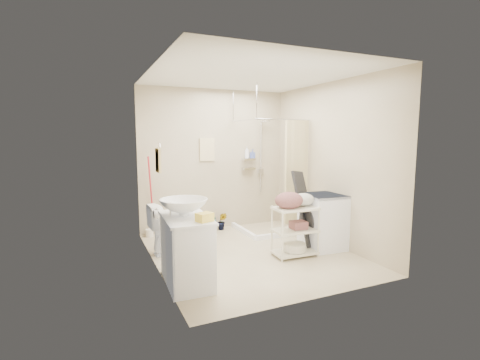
# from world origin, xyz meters

# --- Properties ---
(floor) EXTENTS (3.20, 3.20, 0.00)m
(floor) POSITION_xyz_m (0.00, 0.00, 0.00)
(floor) COLOR beige
(floor) RESTS_ON ground
(ceiling) EXTENTS (2.80, 3.20, 0.04)m
(ceiling) POSITION_xyz_m (0.00, 0.00, 2.60)
(ceiling) COLOR silver
(ceiling) RESTS_ON ground
(wall_back) EXTENTS (2.80, 0.04, 2.60)m
(wall_back) POSITION_xyz_m (0.00, 1.60, 1.30)
(wall_back) COLOR #B9AD8F
(wall_back) RESTS_ON ground
(wall_front) EXTENTS (2.80, 0.04, 2.60)m
(wall_front) POSITION_xyz_m (0.00, -1.60, 1.30)
(wall_front) COLOR #B9AD8F
(wall_front) RESTS_ON ground
(wall_left) EXTENTS (0.04, 3.20, 2.60)m
(wall_left) POSITION_xyz_m (-1.40, 0.00, 1.30)
(wall_left) COLOR #B9AD8F
(wall_left) RESTS_ON ground
(wall_right) EXTENTS (0.04, 3.20, 2.60)m
(wall_right) POSITION_xyz_m (1.40, 0.00, 1.30)
(wall_right) COLOR #B9AD8F
(wall_right) RESTS_ON ground
(vanity) EXTENTS (0.56, 0.95, 0.81)m
(vanity) POSITION_xyz_m (-1.16, -0.63, 0.41)
(vanity) COLOR white
(vanity) RESTS_ON ground
(sink) EXTENTS (0.61, 0.61, 0.20)m
(sink) POSITION_xyz_m (-1.16, -0.56, 0.91)
(sink) COLOR white
(sink) RESTS_ON vanity
(counter_basket) EXTENTS (0.21, 0.18, 0.10)m
(counter_basket) POSITION_xyz_m (-1.03, -0.95, 0.86)
(counter_basket) COLOR yellow
(counter_basket) RESTS_ON vanity
(floor_basket) EXTENTS (0.26, 0.22, 0.13)m
(floor_basket) POSITION_xyz_m (-1.08, -0.91, 0.06)
(floor_basket) COLOR gold
(floor_basket) RESTS_ON ground
(toilet) EXTENTS (0.75, 0.45, 0.75)m
(toilet) POSITION_xyz_m (-1.04, 0.51, 0.37)
(toilet) COLOR silver
(toilet) RESTS_ON ground
(mop) EXTENTS (0.16, 0.16, 1.40)m
(mop) POSITION_xyz_m (-1.25, 1.50, 0.70)
(mop) COLOR red
(mop) RESTS_ON ground
(potted_plant_a) EXTENTS (0.19, 0.17, 0.29)m
(potted_plant_a) POSITION_xyz_m (-0.11, 1.40, 0.15)
(potted_plant_a) COLOR #96442C
(potted_plant_a) RESTS_ON ground
(potted_plant_b) EXTENTS (0.23, 0.22, 0.33)m
(potted_plant_b) POSITION_xyz_m (0.07, 1.40, 0.16)
(potted_plant_b) COLOR #9A3F21
(potted_plant_b) RESTS_ON ground
(hanging_towel) EXTENTS (0.28, 0.03, 0.42)m
(hanging_towel) POSITION_xyz_m (-0.15, 1.58, 1.50)
(hanging_towel) COLOR beige
(hanging_towel) RESTS_ON wall_back
(towel_ring) EXTENTS (0.04, 0.22, 0.34)m
(towel_ring) POSITION_xyz_m (-1.38, -0.20, 1.47)
(towel_ring) COLOR #EACF82
(towel_ring) RESTS_ON wall_left
(tp_holder) EXTENTS (0.08, 0.12, 0.14)m
(tp_holder) POSITION_xyz_m (-1.36, 0.05, 0.72)
(tp_holder) COLOR white
(tp_holder) RESTS_ON wall_left
(shower) EXTENTS (1.10, 1.10, 2.10)m
(shower) POSITION_xyz_m (0.85, 1.05, 1.05)
(shower) COLOR white
(shower) RESTS_ON ground
(shampoo_bottle_a) EXTENTS (0.10, 0.11, 0.23)m
(shampoo_bottle_a) POSITION_xyz_m (0.64, 1.53, 1.43)
(shampoo_bottle_a) COLOR silver
(shampoo_bottle_a) RESTS_ON shower
(shampoo_bottle_b) EXTENTS (0.10, 0.10, 0.17)m
(shampoo_bottle_b) POSITION_xyz_m (0.75, 1.51, 1.40)
(shampoo_bottle_b) COLOR #4556A3
(shampoo_bottle_b) RESTS_ON shower
(washing_machine) EXTENTS (0.61, 0.63, 0.85)m
(washing_machine) POSITION_xyz_m (1.14, -0.21, 0.43)
(washing_machine) COLOR silver
(washing_machine) RESTS_ON ground
(laundry_rack) EXTENTS (0.65, 0.40, 0.87)m
(laundry_rack) POSITION_xyz_m (0.54, -0.35, 0.44)
(laundry_rack) COLOR beige
(laundry_rack) RESTS_ON ground
(ironing_board) EXTENTS (0.36, 0.27, 1.25)m
(ironing_board) POSITION_xyz_m (0.89, -0.07, 0.62)
(ironing_board) COLOR black
(ironing_board) RESTS_ON ground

